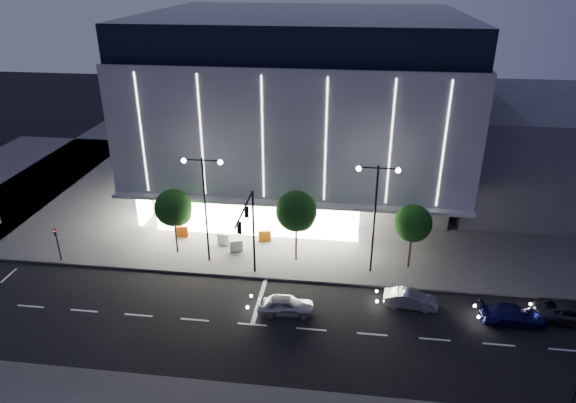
{
  "coord_description": "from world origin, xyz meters",
  "views": [
    {
      "loc": [
        7.9,
        -28.84,
        22.03
      ],
      "look_at": [
        3.26,
        7.68,
        5.0
      ],
      "focal_mm": 32.0,
      "sensor_mm": 36.0,
      "label": 1
    }
  ],
  "objects_px": {
    "tree_left": "(174,210)",
    "barrier_b": "(236,246)",
    "car_lead": "(286,305)",
    "barrier_d": "(224,239)",
    "car_third": "(513,315)",
    "street_lamp_west": "(204,195)",
    "barrier_a": "(182,232)",
    "tree_right": "(413,225)",
    "barrier_c": "(265,236)",
    "traffic_mast": "(249,225)",
    "cycle_sign_pole": "(576,391)",
    "street_lamp_east": "(376,204)",
    "car_second": "(410,299)",
    "car_fourth": "(570,313)",
    "tree_mid": "(297,213)",
    "ped_signal_far": "(57,241)"
  },
  "relations": [
    {
      "from": "barrier_a",
      "to": "barrier_d",
      "type": "height_order",
      "value": "same"
    },
    {
      "from": "cycle_sign_pole",
      "to": "car_lead",
      "type": "height_order",
      "value": "cycle_sign_pole"
    },
    {
      "from": "car_fourth",
      "to": "barrier_a",
      "type": "distance_m",
      "value": 30.77
    },
    {
      "from": "tree_right",
      "to": "cycle_sign_pole",
      "type": "bearing_deg",
      "value": -64.36
    },
    {
      "from": "car_lead",
      "to": "barrier_c",
      "type": "height_order",
      "value": "car_lead"
    },
    {
      "from": "car_lead",
      "to": "barrier_c",
      "type": "distance_m",
      "value": 10.14
    },
    {
      "from": "street_lamp_west",
      "to": "barrier_a",
      "type": "bearing_deg",
      "value": 133.99
    },
    {
      "from": "car_second",
      "to": "cycle_sign_pole",
      "type": "bearing_deg",
      "value": -137.09
    },
    {
      "from": "traffic_mast",
      "to": "cycle_sign_pole",
      "type": "relative_size",
      "value": 1.77
    },
    {
      "from": "street_lamp_west",
      "to": "cycle_sign_pole",
      "type": "bearing_deg",
      "value": -30.43
    },
    {
      "from": "street_lamp_west",
      "to": "car_lead",
      "type": "xyz_separation_m",
      "value": [
        7.09,
        -5.97,
        -5.28
      ]
    },
    {
      "from": "street_lamp_west",
      "to": "barrier_a",
      "type": "xyz_separation_m",
      "value": [
        -3.44,
        3.56,
        -5.31
      ]
    },
    {
      "from": "traffic_mast",
      "to": "ped_signal_far",
      "type": "relative_size",
      "value": 2.36
    },
    {
      "from": "car_second",
      "to": "car_fourth",
      "type": "height_order",
      "value": "car_fourth"
    },
    {
      "from": "cycle_sign_pole",
      "to": "tree_mid",
      "type": "height_order",
      "value": "tree_mid"
    },
    {
      "from": "tree_left",
      "to": "tree_mid",
      "type": "distance_m",
      "value": 10.0
    },
    {
      "from": "street_lamp_west",
      "to": "barrier_b",
      "type": "xyz_separation_m",
      "value": [
        1.88,
        1.65,
        -5.31
      ]
    },
    {
      "from": "street_lamp_west",
      "to": "street_lamp_east",
      "type": "relative_size",
      "value": 1.0
    },
    {
      "from": "tree_mid",
      "to": "car_third",
      "type": "distance_m",
      "value": 16.96
    },
    {
      "from": "car_third",
      "to": "barrier_a",
      "type": "distance_m",
      "value": 27.26
    },
    {
      "from": "cycle_sign_pole",
      "to": "barrier_d",
      "type": "distance_m",
      "value": 27.72
    },
    {
      "from": "traffic_mast",
      "to": "barrier_c",
      "type": "bearing_deg",
      "value": 90.28
    },
    {
      "from": "street_lamp_east",
      "to": "tree_left",
      "type": "distance_m",
      "value": 16.12
    },
    {
      "from": "street_lamp_west",
      "to": "car_lead",
      "type": "distance_m",
      "value": 10.67
    },
    {
      "from": "car_lead",
      "to": "tree_right",
      "type": "bearing_deg",
      "value": -56.56
    },
    {
      "from": "traffic_mast",
      "to": "car_second",
      "type": "distance_m",
      "value": 12.58
    },
    {
      "from": "car_fourth",
      "to": "barrier_a",
      "type": "height_order",
      "value": "car_fourth"
    },
    {
      "from": "ped_signal_far",
      "to": "barrier_b",
      "type": "distance_m",
      "value": 14.29
    },
    {
      "from": "tree_left",
      "to": "car_lead",
      "type": "xyz_separation_m",
      "value": [
        10.07,
        -6.99,
        -3.36
      ]
    },
    {
      "from": "street_lamp_east",
      "to": "barrier_c",
      "type": "distance_m",
      "value": 11.1
    },
    {
      "from": "tree_left",
      "to": "car_lead",
      "type": "relative_size",
      "value": 1.45
    },
    {
      "from": "tree_right",
      "to": "barrier_d",
      "type": "distance_m",
      "value": 15.89
    },
    {
      "from": "street_lamp_west",
      "to": "barrier_c",
      "type": "xyz_separation_m",
      "value": [
        3.97,
        3.68,
        -5.31
      ]
    },
    {
      "from": "car_third",
      "to": "barrier_b",
      "type": "height_order",
      "value": "car_third"
    },
    {
      "from": "car_third",
      "to": "barrier_c",
      "type": "xyz_separation_m",
      "value": [
        -18.45,
        8.73,
        0.02
      ]
    },
    {
      "from": "car_fourth",
      "to": "street_lamp_west",
      "type": "bearing_deg",
      "value": 85.48
    },
    {
      "from": "tree_right",
      "to": "barrier_a",
      "type": "bearing_deg",
      "value": 172.56
    },
    {
      "from": "barrier_b",
      "to": "barrier_d",
      "type": "bearing_deg",
      "value": 122.93
    },
    {
      "from": "tree_left",
      "to": "barrier_b",
      "type": "xyz_separation_m",
      "value": [
        4.86,
        0.63,
        -3.38
      ]
    },
    {
      "from": "tree_left",
      "to": "car_third",
      "type": "xyz_separation_m",
      "value": [
        25.4,
        -6.07,
        -3.41
      ]
    },
    {
      "from": "car_third",
      "to": "barrier_a",
      "type": "bearing_deg",
      "value": 69.11
    },
    {
      "from": "car_third",
      "to": "barrier_b",
      "type": "xyz_separation_m",
      "value": [
        -20.54,
        6.7,
        0.02
      ]
    },
    {
      "from": "street_lamp_east",
      "to": "car_second",
      "type": "bearing_deg",
      "value": -56.68
    },
    {
      "from": "tree_right",
      "to": "street_lamp_west",
      "type": "bearing_deg",
      "value": -176.36
    },
    {
      "from": "traffic_mast",
      "to": "car_second",
      "type": "xyz_separation_m",
      "value": [
        11.69,
        -1.43,
        -4.42
      ]
    },
    {
      "from": "ped_signal_far",
      "to": "barrier_b",
      "type": "xyz_separation_m",
      "value": [
        13.88,
        3.15,
        -1.24
      ]
    },
    {
      "from": "ped_signal_far",
      "to": "car_second",
      "type": "relative_size",
      "value": 0.81
    },
    {
      "from": "barrier_b",
      "to": "street_lamp_west",
      "type": "bearing_deg",
      "value": -158.29
    },
    {
      "from": "car_second",
      "to": "car_third",
      "type": "xyz_separation_m",
      "value": [
        6.73,
        -0.95,
        0.02
      ]
    },
    {
      "from": "street_lamp_west",
      "to": "tree_left",
      "type": "relative_size",
      "value": 1.57
    }
  ]
}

